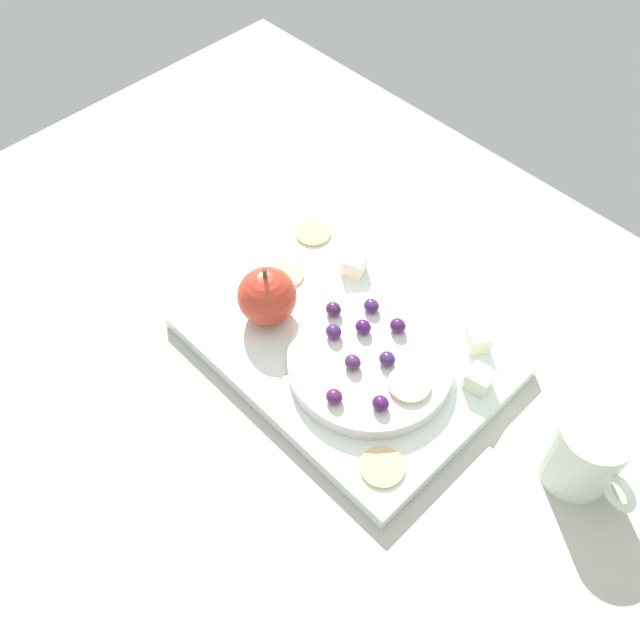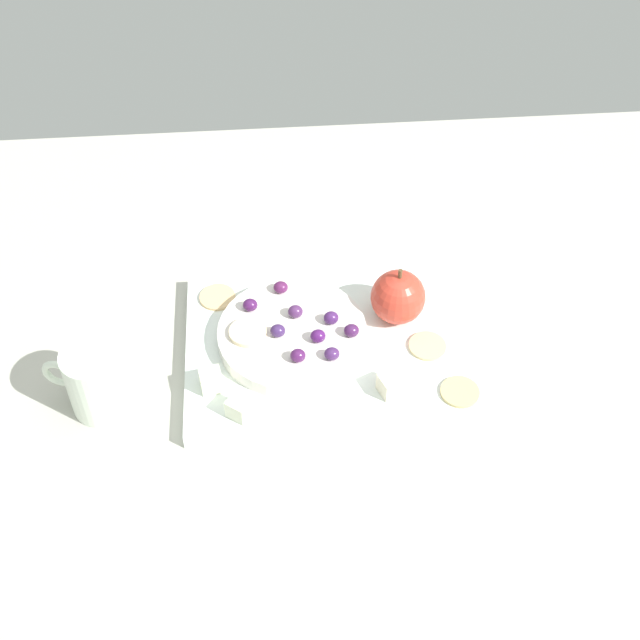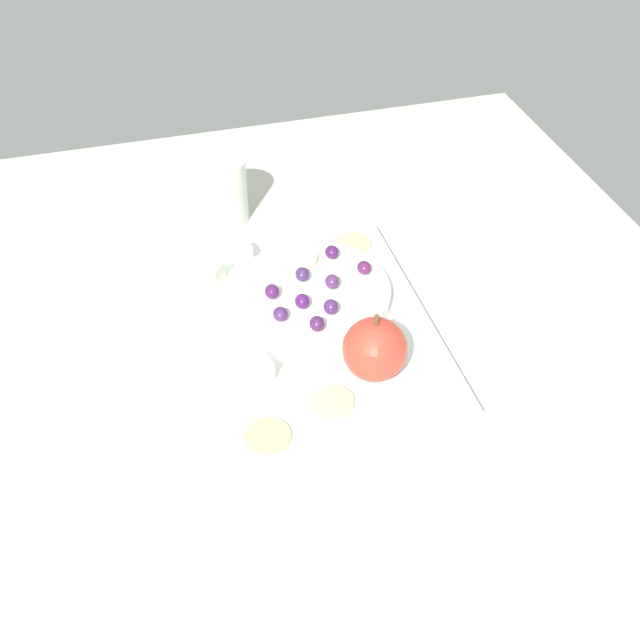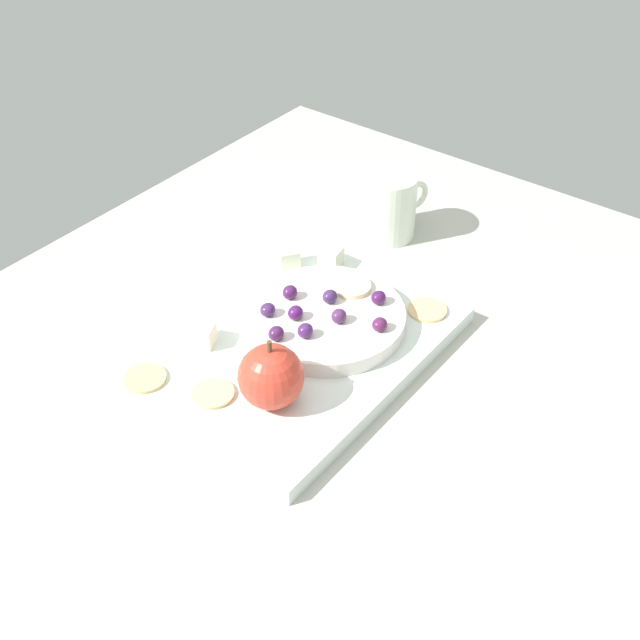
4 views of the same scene
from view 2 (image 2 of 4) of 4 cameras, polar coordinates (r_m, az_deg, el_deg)
table at (r=114.74cm, az=2.48°, el=-1.28°), size 112.27×89.01×4.38cm
platter at (r=109.46cm, az=0.50°, el=-1.84°), size 34.84×25.79×1.98cm
serving_dish at (r=108.33cm, az=-1.80°, el=-0.98°), size 18.30×18.30×1.94cm
apple_whole at (r=109.84cm, az=5.04°, el=1.55°), size 6.85×6.85×6.85cm
apple_stem at (r=107.01cm, az=5.18°, el=3.06°), size 0.50×0.50×1.20cm
cheese_cube_0 at (r=103.26cm, az=4.57°, el=-4.17°), size 3.27×3.27×2.51cm
cheese_cube_1 at (r=101.33cm, az=-5.19°, el=-5.63°), size 3.51×3.51×2.51cm
cheese_cube_2 at (r=104.10cm, az=-7.05°, el=-3.89°), size 2.93×2.93×2.51cm
cracker_0 at (r=108.92cm, az=6.94°, el=-1.68°), size 4.61×4.61×0.40cm
cracker_1 at (r=104.89cm, az=9.01°, el=-4.60°), size 4.61×4.61×0.40cm
cracker_2 at (r=114.53cm, az=-6.63°, el=1.47°), size 4.61×4.61×0.40cm
grape_0 at (r=106.54cm, az=-2.74°, el=-0.69°), size 1.84×1.66×1.56cm
grape_1 at (r=105.81cm, az=-0.13°, el=-1.04°), size 1.84×1.66×1.61cm
grape_2 at (r=108.56cm, az=-1.60°, el=0.55°), size 1.84×1.66×1.62cm
grape_3 at (r=111.65cm, az=-2.55°, el=2.12°), size 1.84×1.66×1.48cm
grape_4 at (r=104.05cm, az=0.77°, el=-2.19°), size 1.84×1.66×1.50cm
grape_5 at (r=106.49cm, az=2.04°, el=-0.68°), size 1.84×1.66×1.58cm
grape_6 at (r=103.82cm, az=-1.44°, el=-2.31°), size 1.84×1.66×1.62cm
grape_7 at (r=107.80cm, az=0.72°, el=0.14°), size 1.84×1.66×1.64cm
grape_8 at (r=109.67cm, az=-4.53°, el=0.97°), size 1.84×1.66×1.56cm
apple_slice_0 at (r=107.26cm, az=-4.68°, el=-0.79°), size 4.60×4.60×0.60cm
cup at (r=104.96cm, az=-14.22°, el=-3.77°), size 10.22×7.18×8.97cm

